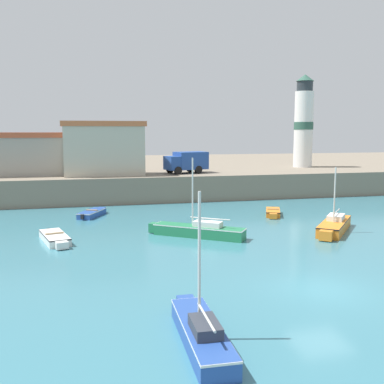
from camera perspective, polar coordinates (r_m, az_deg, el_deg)
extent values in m
plane|color=teal|center=(20.81, 16.09, -11.78)|extent=(200.00, 200.00, 0.00)
cube|color=gray|center=(62.75, -4.33, 2.58)|extent=(120.00, 40.00, 2.53)
cube|color=#284C9E|center=(37.25, -12.60, -2.68)|extent=(2.41, 3.36, 0.49)
cube|color=#284C9E|center=(38.90, -11.44, -2.21)|extent=(0.78, 0.73, 0.41)
cube|color=white|center=(37.21, -12.60, -2.37)|extent=(2.44, 3.40, 0.07)
cube|color=#997F5B|center=(37.20, -12.61, -2.25)|extent=(0.95, 0.60, 0.08)
cube|color=black|center=(35.72, -13.77, -3.08)|extent=(0.27, 0.27, 0.36)
cube|color=#237A4C|center=(29.37, 0.90, -5.03)|extent=(5.61, 4.47, 0.72)
cube|color=#237A4C|center=(30.69, -4.86, -4.51)|extent=(0.81, 0.84, 0.62)
cube|color=white|center=(29.30, 0.90, -4.42)|extent=(5.67, 4.52, 0.07)
cylinder|color=silver|center=(29.08, 0.08, 0.01)|extent=(0.10, 0.10, 4.44)
cylinder|color=silver|center=(28.92, 2.30, -3.39)|extent=(2.26, 1.65, 0.08)
cube|color=silver|center=(29.05, 2.02, -4.09)|extent=(1.96, 1.73, 0.36)
cube|color=orange|center=(37.49, 10.24, -2.56)|extent=(2.09, 2.97, 0.47)
cube|color=orange|center=(35.88, 10.28, -3.02)|extent=(0.75, 0.69, 0.40)
cube|color=black|center=(37.45, 10.25, -2.27)|extent=(2.11, 3.00, 0.07)
cube|color=#997F5B|center=(37.44, 10.25, -2.15)|extent=(0.94, 0.55, 0.08)
cube|color=black|center=(38.95, 10.22, -2.10)|extent=(0.26, 0.26, 0.36)
cube|color=white|center=(29.44, -17.04, -5.58)|extent=(2.15, 3.77, 0.49)
cube|color=white|center=(27.46, -16.20, -6.50)|extent=(0.83, 0.74, 0.42)
cube|color=black|center=(29.39, -17.06, -5.19)|extent=(2.17, 3.81, 0.07)
cube|color=#997F5B|center=(29.38, -17.07, -5.04)|extent=(1.11, 0.47, 0.08)
cube|color=black|center=(31.26, -17.73, -4.75)|extent=(0.24, 0.24, 0.36)
cube|color=#284C9E|center=(15.18, 1.23, -17.70)|extent=(1.31, 4.87, 0.65)
cube|color=#284C9E|center=(17.59, -0.80, -14.03)|extent=(0.66, 0.54, 0.55)
cube|color=white|center=(15.06, 1.24, -16.73)|extent=(1.32, 4.92, 0.07)
cylinder|color=silver|center=(14.63, 0.94, -8.30)|extent=(0.10, 0.10, 4.31)
cylinder|color=silver|center=(14.29, 1.81, -15.56)|extent=(0.14, 2.18, 0.08)
cube|color=#333842|center=(14.54, 1.69, -16.71)|extent=(0.86, 1.48, 0.36)
cube|color=orange|center=(32.46, 17.62, -4.17)|extent=(4.62, 5.10, 0.72)
cube|color=orange|center=(29.52, 16.66, -5.30)|extent=(1.02, 1.01, 0.61)
cube|color=black|center=(32.40, 17.64, -3.62)|extent=(4.67, 5.15, 0.07)
cylinder|color=silver|center=(31.69, 17.66, -0.36)|extent=(0.10, 0.10, 3.75)
cylinder|color=silver|center=(32.96, 17.87, -2.40)|extent=(1.64, 1.93, 0.08)
cube|color=silver|center=(32.89, 17.81, -3.07)|extent=(1.83, 1.90, 0.36)
cylinder|color=silver|center=(56.47, 13.97, 7.70)|extent=(2.24, 2.24, 9.06)
cylinder|color=#2D5647|center=(56.47, 13.98, 8.16)|extent=(2.30, 2.30, 0.90)
cylinder|color=#262D33|center=(56.72, 14.14, 12.88)|extent=(1.90, 1.90, 1.20)
cone|color=#2D5647|center=(56.82, 14.18, 13.89)|extent=(2.13, 2.13, 0.80)
cube|color=#BCB29E|center=(45.34, -11.10, 5.14)|extent=(7.63, 4.05, 4.80)
cube|color=#C1663D|center=(45.30, -11.18, 8.49)|extent=(8.01, 4.25, 0.50)
cube|color=gray|center=(47.93, -20.82, 4.27)|extent=(8.33, 5.11, 3.71)
cube|color=#B25133|center=(47.87, -20.94, 6.78)|extent=(8.75, 5.36, 0.50)
cube|color=#234793|center=(46.94, -0.17, 4.02)|extent=(3.62, 2.84, 1.80)
cube|color=#234793|center=(46.04, -2.44, 3.70)|extent=(1.76, 2.26, 1.40)
cube|color=#334756|center=(45.83, -2.95, 3.93)|extent=(0.57, 1.77, 0.70)
cylinder|color=black|center=(45.29, -1.80, 2.74)|extent=(0.84, 0.47, 0.80)
cylinder|color=black|center=(46.99, -2.82, 2.92)|extent=(0.84, 0.47, 0.80)
cylinder|color=black|center=(46.36, 0.81, 2.86)|extent=(0.84, 0.47, 0.80)
cylinder|color=black|center=(48.03, -0.28, 3.03)|extent=(0.84, 0.47, 0.80)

